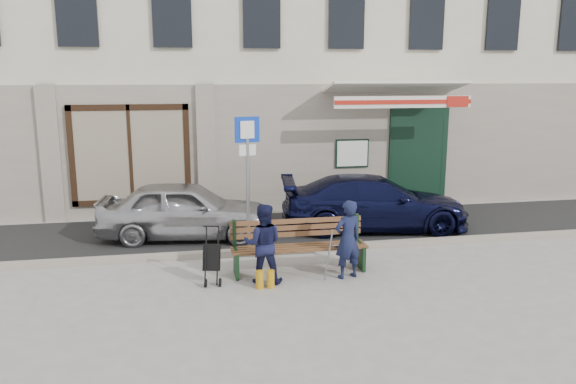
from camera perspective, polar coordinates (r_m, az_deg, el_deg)
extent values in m
plane|color=#9E9991|center=(9.71, 1.68, -8.88)|extent=(80.00, 80.00, 0.00)
cube|color=#282828|center=(12.60, -1.32, -3.94)|extent=(60.00, 3.20, 0.01)
cube|color=#9E9384|center=(11.08, 0.03, -5.89)|extent=(60.00, 0.18, 0.12)
cube|color=beige|center=(17.55, -4.39, 16.94)|extent=(20.00, 7.00, 10.00)
cube|color=#9E9384|center=(14.08, -2.58, 4.36)|extent=(20.00, 0.12, 3.20)
cube|color=maroon|center=(14.07, -15.65, 3.72)|extent=(2.50, 0.12, 2.00)
cube|color=black|center=(15.17, 13.03, 3.46)|extent=(1.60, 0.10, 2.60)
cube|color=black|center=(15.61, 12.32, 3.35)|extent=(1.25, 0.90, 2.40)
cube|color=white|center=(14.50, 6.55, 3.91)|extent=(0.80, 0.03, 0.65)
cube|color=white|center=(14.45, 10.44, 10.26)|extent=(3.40, 1.72, 0.42)
cube|color=white|center=(13.66, 11.68, 8.95)|extent=(3.40, 0.05, 0.28)
cube|color=#B12015|center=(13.63, 11.73, 8.94)|extent=(3.40, 0.02, 0.10)
imported|color=#ADADB2|center=(12.11, -10.41, -1.79)|extent=(3.79, 1.92, 1.24)
imported|color=black|center=(12.78, 8.77, -1.07)|extent=(4.38, 2.25, 1.21)
cylinder|color=gray|center=(10.95, -4.08, 0.45)|extent=(0.07, 0.07, 2.55)
cube|color=#0C34B4|center=(10.78, -4.17, 6.34)|extent=(0.49, 0.13, 0.49)
cube|color=white|center=(10.75, -4.15, 6.33)|extent=(0.27, 0.08, 0.33)
cube|color=white|center=(10.83, -4.14, 4.27)|extent=(0.33, 0.10, 0.22)
cube|color=brown|center=(9.92, 1.18, -5.66)|extent=(2.40, 0.50, 0.04)
cube|color=brown|center=(10.10, 0.86, -3.62)|extent=(2.40, 0.10, 0.36)
cube|color=#16331B|center=(9.84, -5.28, -7.25)|extent=(0.06, 0.50, 0.45)
cube|color=#16331B|center=(10.27, 7.34, -6.47)|extent=(0.06, 0.50, 0.45)
cube|color=white|center=(9.99, 5.53, -5.40)|extent=(0.34, 0.25, 0.11)
cylinder|color=gray|center=(9.36, 4.13, -6.45)|extent=(0.07, 0.34, 0.96)
cylinder|color=#B78312|center=(9.29, -2.90, -8.88)|extent=(0.13, 0.13, 0.30)
cylinder|color=#B78312|center=(9.31, -1.79, -8.82)|extent=(0.13, 0.13, 0.30)
imported|color=#141A39|center=(9.64, 6.08, -4.81)|extent=(0.57, 0.46, 1.37)
imported|color=#141637|center=(9.38, -2.55, -5.26)|extent=(0.75, 0.63, 1.35)
cylinder|color=black|center=(9.45, -8.36, -9.16)|extent=(0.06, 0.14, 0.14)
cylinder|color=black|center=(9.46, -6.91, -9.09)|extent=(0.06, 0.14, 0.14)
cube|color=black|center=(9.51, -7.76, -6.59)|extent=(0.33, 0.31, 0.46)
cylinder|color=black|center=(9.48, -7.89, -3.48)|extent=(0.26, 0.08, 0.02)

